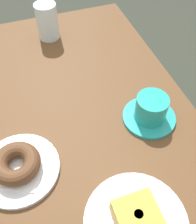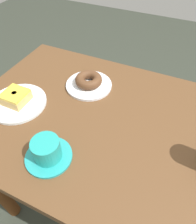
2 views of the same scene
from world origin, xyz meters
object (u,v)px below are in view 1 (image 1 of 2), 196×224
(donut_chocolate_ring, at_px, (16,163))
(donut_glazed_square, at_px, (137,217))
(plate_chocolate_ring, at_px, (19,169))
(water_glass, at_px, (47,21))
(coffee_cup, at_px, (151,110))
(plate_glazed_square, at_px, (136,222))

(donut_chocolate_ring, height_order, donut_glazed_square, donut_glazed_square)
(plate_chocolate_ring, distance_m, donut_chocolate_ring, 0.03)
(water_glass, xyz_separation_m, coffee_cup, (-0.48, -0.18, -0.03))
(water_glass, relative_size, coffee_cup, 0.86)
(donut_glazed_square, relative_size, coffee_cup, 0.60)
(donut_chocolate_ring, distance_m, coffee_cup, 0.37)
(plate_chocolate_ring, distance_m, plate_glazed_square, 0.30)
(coffee_cup, bearing_deg, donut_glazed_square, 148.32)
(plate_chocolate_ring, xyz_separation_m, donut_chocolate_ring, (0.00, 0.00, 0.03))
(plate_glazed_square, relative_size, coffee_cup, 1.50)
(donut_chocolate_ring, height_order, water_glass, water_glass)
(donut_glazed_square, xyz_separation_m, water_glass, (0.73, 0.03, 0.03))
(donut_chocolate_ring, xyz_separation_m, water_glass, (0.52, -0.19, 0.03))
(plate_chocolate_ring, relative_size, donut_chocolate_ring, 1.72)
(donut_chocolate_ring, relative_size, plate_glazed_square, 0.51)
(donut_chocolate_ring, distance_m, water_glass, 0.55)
(water_glass, bearing_deg, donut_glazed_square, -177.92)
(plate_glazed_square, xyz_separation_m, donut_glazed_square, (0.00, 0.00, 0.03))
(plate_chocolate_ring, height_order, water_glass, water_glass)
(plate_glazed_square, relative_size, water_glass, 1.74)
(donut_glazed_square, distance_m, coffee_cup, 0.29)
(donut_glazed_square, relative_size, water_glass, 0.69)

